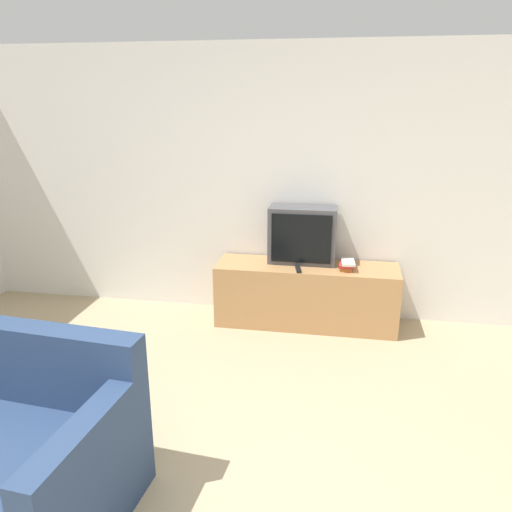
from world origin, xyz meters
TOP-DOWN VIEW (x-y plane):
  - wall_back at (0.00, 3.03)m, footprint 9.00×0.06m
  - tv_stand at (0.43, 2.73)m, footprint 1.71×0.49m
  - television at (0.37, 2.83)m, footprint 0.63×0.29m
  - book_stack at (0.80, 2.67)m, footprint 0.15×0.21m
  - remote_on_stand at (0.36, 2.59)m, footprint 0.07×0.19m

SIDE VIEW (x-z plane):
  - tv_stand at x=0.43m, z-range 0.00..0.60m
  - remote_on_stand at x=0.36m, z-range 0.60..0.62m
  - book_stack at x=0.80m, z-range 0.60..0.68m
  - television at x=0.37m, z-range 0.60..1.13m
  - wall_back at x=0.00m, z-range 0.00..2.60m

